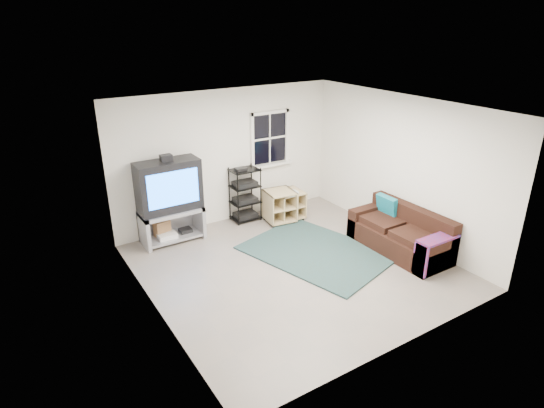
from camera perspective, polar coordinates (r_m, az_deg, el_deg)
room at (r=9.24m, az=-0.28°, el=7.80°), size 4.60×4.62×4.60m
tv_unit at (r=8.25m, az=-12.77°, el=1.16°), size 1.11×0.55×1.63m
av_rack at (r=9.05m, az=-3.39°, el=0.82°), size 0.55×0.40×1.10m
side_table_left at (r=9.04m, az=0.84°, el=-0.10°), size 0.61×0.61×0.65m
side_table_right at (r=9.16m, az=2.01°, el=0.20°), size 0.56×0.58×0.62m
sofa at (r=8.23m, az=15.89°, el=-3.75°), size 0.81×1.83×0.84m
shag_rug at (r=8.00m, az=5.62°, el=-5.99°), size 2.32×2.77×0.03m
paper_bag at (r=8.53m, az=-13.60°, el=-3.27°), size 0.30×0.22×0.40m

